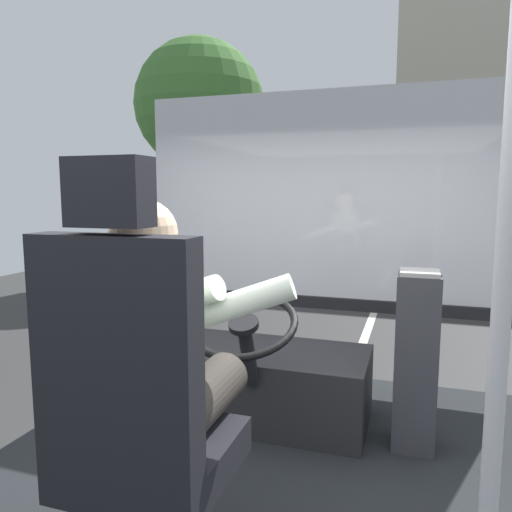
# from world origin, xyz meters

# --- Properties ---
(ground) EXTENTS (18.00, 44.00, 0.06)m
(ground) POSITION_xyz_m (0.00, 8.80, -0.02)
(ground) COLOR #2E2E2E
(driver_seat) EXTENTS (0.48, 0.48, 1.36)m
(driver_seat) POSITION_xyz_m (-0.13, -0.51, 1.38)
(driver_seat) COLOR black
(driver_seat) RESTS_ON bus_floor
(bus_driver) EXTENTS (0.79, 0.57, 0.75)m
(bus_driver) POSITION_xyz_m (-0.13, -0.39, 1.55)
(bus_driver) COLOR #332D28
(bus_driver) RESTS_ON driver_seat
(steering_console) EXTENTS (1.10, 0.94, 0.77)m
(steering_console) POSITION_xyz_m (-0.13, 0.81, 1.00)
(steering_console) COLOR black
(steering_console) RESTS_ON bus_floor
(handrail_pole) EXTENTS (0.04, 0.04, 1.96)m
(handrail_pole) POSITION_xyz_m (0.82, -0.50, 1.76)
(handrail_pole) COLOR #B7B7BC
(handrail_pole) RESTS_ON bus_floor
(fare_box) EXTENTS (0.20, 0.22, 0.90)m
(fare_box) POSITION_xyz_m (0.65, 0.76, 1.23)
(fare_box) COLOR #333338
(fare_box) RESTS_ON bus_floor
(windshield_panel) EXTENTS (2.50, 0.08, 1.48)m
(windshield_panel) POSITION_xyz_m (0.00, 1.62, 1.83)
(windshield_panel) COLOR silver
(street_tree) EXTENTS (3.04, 3.04, 5.61)m
(street_tree) POSITION_xyz_m (-4.35, 9.19, 4.07)
(street_tree) COLOR #4C3828
(street_tree) RESTS_ON ground
(parked_car_silver) EXTENTS (1.83, 4.39, 1.36)m
(parked_car_silver) POSITION_xyz_m (4.51, 22.42, 0.70)
(parked_car_silver) COLOR silver
(parked_car_silver) RESTS_ON ground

